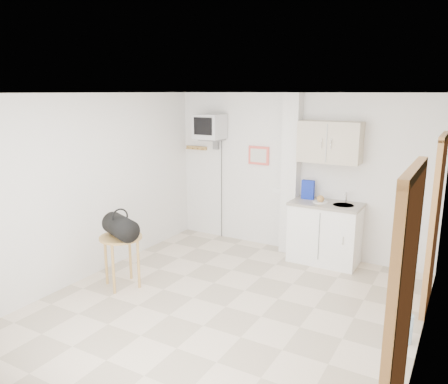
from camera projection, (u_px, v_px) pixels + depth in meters
The scene contains 7 objects.
ground at pixel (226, 307), 5.23m from camera, with size 4.50×4.50×0.00m, color beige.
room_envelope at pixel (249, 182), 4.84m from camera, with size 4.24×4.54×2.55m.
kitchenette at pixel (326, 210), 6.46m from camera, with size 1.03×0.58×2.10m.
crt_television at pixel (210, 127), 7.20m from camera, with size 0.44×0.45×2.15m.
round_table at pixel (121, 244), 5.66m from camera, with size 0.55×0.55×0.69m.
duffel_bag at pixel (121, 227), 5.55m from camera, with size 0.59×0.47×0.39m.
water_bottle at pixel (407, 329), 4.45m from camera, with size 0.12×0.12×0.35m.
Camera 1 is at (2.36, -4.16, 2.52)m, focal length 35.00 mm.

